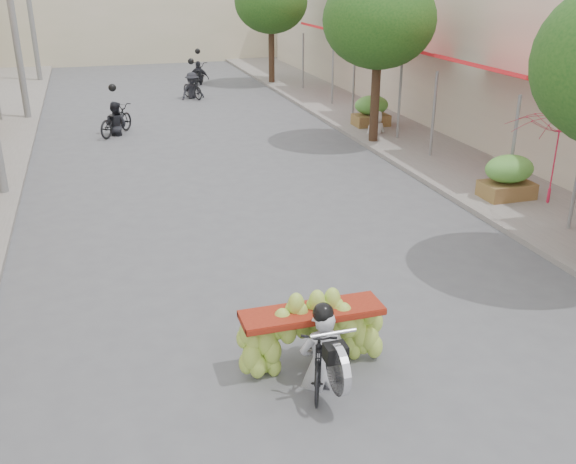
{
  "coord_description": "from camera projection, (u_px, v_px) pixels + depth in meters",
  "views": [
    {
      "loc": [
        -3.08,
        -4.41,
        5.21
      ],
      "look_at": [
        -0.15,
        5.15,
        1.1
      ],
      "focal_mm": 40.0,
      "sensor_mm": 36.0,
      "label": 1
    }
  ],
  "objects": [
    {
      "name": "pedestrian",
      "position": [
        377.0,
        110.0,
        21.13
      ],
      "size": [
        0.79,
        0.52,
        1.53
      ],
      "rotation": [
        0.0,
        0.0,
        3.24
      ],
      "color": "silver",
      "rests_on": "ground"
    },
    {
      "name": "market_umbrella",
      "position": [
        564.0,
        111.0,
        12.78
      ],
      "size": [
        2.75,
        2.75,
        1.98
      ],
      "rotation": [
        0.0,
        0.0,
        -0.31
      ],
      "color": "red",
      "rests_on": "ground"
    },
    {
      "name": "utility_pole_far",
      "position": [
        11.0,
        5.0,
        22.29
      ],
      "size": [
        0.6,
        0.24,
        8.0
      ],
      "color": "slate",
      "rests_on": "ground"
    },
    {
      "name": "bg_motorbike_a",
      "position": [
        115.0,
        113.0,
        21.45
      ],
      "size": [
        1.54,
        1.84,
        1.95
      ],
      "color": "black",
      "rests_on": "ground"
    },
    {
      "name": "sidewalk_right",
      "position": [
        404.0,
        132.0,
        21.85
      ],
      "size": [
        4.0,
        60.0,
        0.12
      ],
      "primitive_type": "cube",
      "color": "gray",
      "rests_on": "ground"
    },
    {
      "name": "street_tree_far",
      "position": [
        271.0,
        2.0,
        29.73
      ],
      "size": [
        3.4,
        3.4,
        5.25
      ],
      "color": "#3A2719",
      "rests_on": "ground"
    },
    {
      "name": "banana_motorbike",
      "position": [
        317.0,
        332.0,
        8.59
      ],
      "size": [
        2.2,
        1.84,
        2.08
      ],
      "color": "black",
      "rests_on": "ground"
    },
    {
      "name": "bg_motorbike_b",
      "position": [
        192.0,
        78.0,
        27.39
      ],
      "size": [
        1.18,
        1.59,
        1.95
      ],
      "color": "black",
      "rests_on": "ground"
    },
    {
      "name": "produce_crate_far",
      "position": [
        371.0,
        108.0,
        22.27
      ],
      "size": [
        1.2,
        0.88,
        1.16
      ],
      "color": "brown",
      "rests_on": "ground"
    },
    {
      "name": "bg_motorbike_c",
      "position": [
        198.0,
        69.0,
        30.74
      ],
      "size": [
        1.26,
        1.91,
        1.95
      ],
      "color": "black",
      "rests_on": "ground"
    },
    {
      "name": "shophouse_row_right",
      "position": [
        560.0,
        41.0,
        21.2
      ],
      "size": [
        9.77,
        40.0,
        6.0
      ],
      "color": "beige",
      "rests_on": "ground"
    },
    {
      "name": "produce_crate_mid",
      "position": [
        509.0,
        174.0,
        15.2
      ],
      "size": [
        1.2,
        0.88,
        1.16
      ],
      "color": "brown",
      "rests_on": "ground"
    },
    {
      "name": "street_tree_mid",
      "position": [
        379.0,
        20.0,
        19.12
      ],
      "size": [
        3.4,
        3.4,
        5.25
      ],
      "color": "#3A2719",
      "rests_on": "ground"
    }
  ]
}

